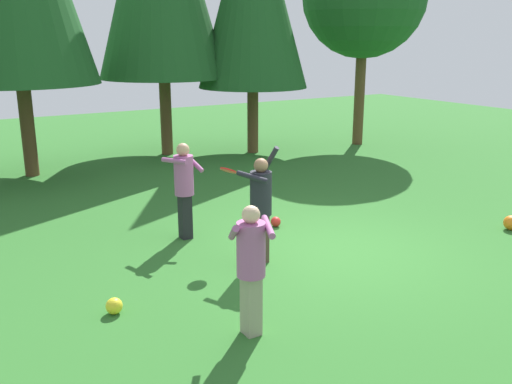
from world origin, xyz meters
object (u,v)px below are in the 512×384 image
at_px(person_thrower, 261,201).
at_px(ball_yellow, 114,306).
at_px(frisbee, 228,170).
at_px(ball_red, 276,222).
at_px(person_catcher, 184,183).
at_px(ball_orange, 511,223).
at_px(person_bystander, 251,260).

height_order(person_thrower, ball_yellow, person_thrower).
distance_m(frisbee, ball_red, 2.01).
height_order(person_thrower, person_catcher, person_thrower).
bearing_deg(ball_orange, person_bystander, -172.87).
bearing_deg(ball_orange, ball_red, 146.38).
bearing_deg(person_thrower, ball_yellow, 81.50).
xyz_separation_m(person_thrower, person_bystander, (-1.29, -1.87, -0.05)).
bearing_deg(person_bystander, frisbee, -0.00).
xyz_separation_m(person_catcher, person_bystander, (-0.72, -3.50, -0.07)).
distance_m(person_catcher, frisbee, 1.12).
bearing_deg(person_thrower, person_catcher, -0.81).
xyz_separation_m(frisbee, ball_orange, (5.02, -1.74, -1.26)).
relative_size(person_catcher, person_bystander, 1.06).
xyz_separation_m(person_thrower, person_catcher, (-0.57, 1.63, 0.01)).
bearing_deg(person_catcher, frisbee, 0.00).
bearing_deg(ball_orange, ball_yellow, 175.42).
distance_m(person_thrower, person_bystander, 2.28).
distance_m(person_thrower, ball_orange, 4.99).
bearing_deg(person_bystander, ball_red, -14.41).
distance_m(person_thrower, ball_yellow, 2.76).
height_order(person_catcher, person_bystander, person_catcher).
relative_size(person_bystander, ball_red, 8.39).
height_order(person_catcher, ball_yellow, person_catcher).
distance_m(person_catcher, ball_red, 1.97).
bearing_deg(ball_yellow, person_bystander, -46.98).
distance_m(ball_red, ball_yellow, 4.13).
relative_size(person_thrower, person_bystander, 1.15).
xyz_separation_m(person_bystander, frisbee, (1.06, 2.50, 0.44)).
xyz_separation_m(person_bystander, ball_orange, (6.08, 0.76, -0.82)).
height_order(person_catcher, frisbee, person_catcher).
bearing_deg(ball_yellow, frisbee, 26.41).
distance_m(person_catcher, person_bystander, 3.57).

